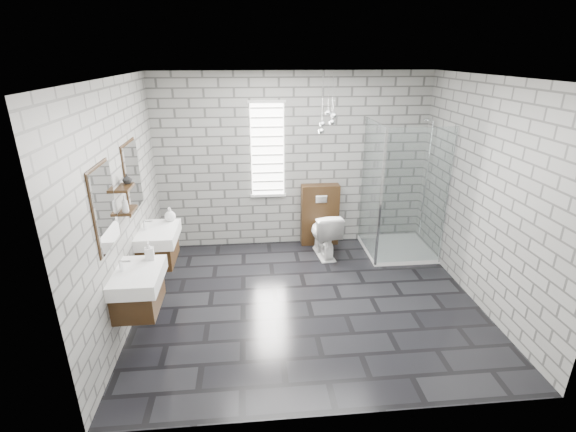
{
  "coord_description": "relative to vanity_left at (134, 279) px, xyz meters",
  "views": [
    {
      "loc": [
        -0.68,
        -4.48,
        2.94
      ],
      "look_at": [
        -0.22,
        0.35,
        1.03
      ],
      "focal_mm": 26.0,
      "sensor_mm": 36.0,
      "label": 1
    }
  ],
  "objects": [
    {
      "name": "window",
      "position": [
        1.51,
        2.36,
        0.79
      ],
      "size": [
        0.56,
        0.05,
        1.48
      ],
      "color": "white",
      "rests_on": "wall_back"
    },
    {
      "name": "shelf_upper",
      "position": [
        -0.12,
        0.53,
        0.82
      ],
      "size": [
        0.14,
        0.3,
        0.03
      ],
      "primitive_type": "cube",
      "color": "#3B2512",
      "rests_on": "wall_left"
    },
    {
      "name": "cistern_panel",
      "position": [
        2.33,
        2.28,
        -0.26
      ],
      "size": [
        0.6,
        0.2,
        1.0
      ],
      "primitive_type": "cube",
      "color": "#3B2512",
      "rests_on": "floor"
    },
    {
      "name": "vase",
      "position": [
        -0.11,
        0.63,
        0.89
      ],
      "size": [
        0.11,
        0.11,
        0.11
      ],
      "primitive_type": "imported",
      "rotation": [
        0.0,
        0.0,
        0.05
      ],
      "color": "#B2B2B2",
      "rests_on": "shelf_upper"
    },
    {
      "name": "wall_back",
      "position": [
        1.91,
        2.39,
        0.59
      ],
      "size": [
        4.2,
        0.02,
        2.7
      ],
      "primitive_type": "cube",
      "color": "gray",
      "rests_on": "floor"
    },
    {
      "name": "vanity_left",
      "position": [
        0.0,
        0.0,
        0.0
      ],
      "size": [
        0.47,
        0.7,
        1.57
      ],
      "color": "#3B2512",
      "rests_on": "wall_left"
    },
    {
      "name": "ceiling",
      "position": [
        1.91,
        0.58,
        1.95
      ],
      "size": [
        4.2,
        3.6,
        0.02
      ],
      "primitive_type": "cube",
      "color": "white",
      "rests_on": "wall_back"
    },
    {
      "name": "wall_front",
      "position": [
        1.91,
        -1.23,
        0.59
      ],
      "size": [
        4.2,
        0.02,
        2.7
      ],
      "primitive_type": "cube",
      "color": "gray",
      "rests_on": "floor"
    },
    {
      "name": "flush_plate",
      "position": [
        2.33,
        2.17,
        0.04
      ],
      "size": [
        0.18,
        0.01,
        0.12
      ],
      "primitive_type": "cube",
      "color": "silver",
      "rests_on": "cistern_panel"
    },
    {
      "name": "shower_enclosure",
      "position": [
        3.41,
        1.76,
        -0.25
      ],
      "size": [
        1.0,
        1.0,
        2.03
      ],
      "color": "white",
      "rests_on": "floor"
    },
    {
      "name": "wall_right",
      "position": [
        4.02,
        0.58,
        0.59
      ],
      "size": [
        0.02,
        3.6,
        2.7
      ],
      "primitive_type": "cube",
      "color": "gray",
      "rests_on": "floor"
    },
    {
      "name": "floor",
      "position": [
        1.91,
        0.58,
        -0.77
      ],
      "size": [
        4.2,
        3.6,
        0.02
      ],
      "primitive_type": "cube",
      "color": "black",
      "rests_on": "ground"
    },
    {
      "name": "toilet",
      "position": [
        2.33,
        1.85,
        -0.4
      ],
      "size": [
        0.48,
        0.74,
        0.71
      ],
      "primitive_type": "imported",
      "rotation": [
        0.0,
        0.0,
        3.26
      ],
      "color": "white",
      "rests_on": "floor"
    },
    {
      "name": "wall_left",
      "position": [
        -0.2,
        0.58,
        0.59
      ],
      "size": [
        0.02,
        3.6,
        2.7
      ],
      "primitive_type": "cube",
      "color": "gray",
      "rests_on": "floor"
    },
    {
      "name": "soap_bottle_b",
      "position": [
        0.16,
        1.36,
        0.19
      ],
      "size": [
        0.19,
        0.19,
        0.19
      ],
      "primitive_type": "imported",
      "rotation": [
        0.0,
        0.0,
        -0.39
      ],
      "color": "#B2B2B2",
      "rests_on": "vanity_right"
    },
    {
      "name": "shelf_lower",
      "position": [
        -0.12,
        0.53,
        0.56
      ],
      "size": [
        0.14,
        0.3,
        0.03
      ],
      "primitive_type": "cube",
      "color": "#3B2512",
      "rests_on": "wall_left"
    },
    {
      "name": "vanity_right",
      "position": [
        0.0,
        1.08,
        0.0
      ],
      "size": [
        0.47,
        0.7,
        1.57
      ],
      "color": "#3B2512",
      "rests_on": "wall_left"
    },
    {
      "name": "pendant_cluster",
      "position": [
        2.34,
        1.94,
        1.29
      ],
      "size": [
        0.28,
        0.23,
        0.83
      ],
      "color": "silver",
      "rests_on": "ceiling"
    },
    {
      "name": "soap_bottle_a",
      "position": [
        0.12,
        0.25,
        0.2
      ],
      "size": [
        0.11,
        0.11,
        0.2
      ],
      "primitive_type": "imported",
      "rotation": [
        0.0,
        0.0,
        0.17
      ],
      "color": "#B2B2B2",
      "rests_on": "vanity_left"
    },
    {
      "name": "soap_bottle_c",
      "position": [
        -0.11,
        0.42,
        0.67
      ],
      "size": [
        0.09,
        0.09,
        0.19
      ],
      "primitive_type": "imported",
      "rotation": [
        0.0,
        0.0,
        0.26
      ],
      "color": "#B2B2B2",
      "rests_on": "shelf_lower"
    }
  ]
}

